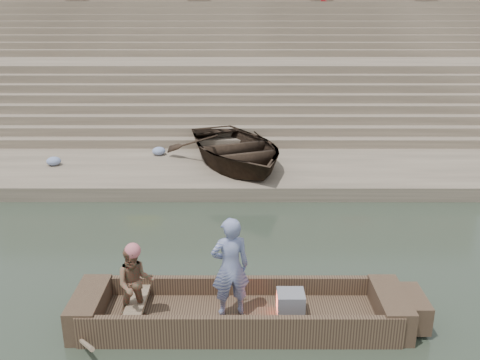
{
  "coord_description": "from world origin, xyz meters",
  "views": [
    {
      "loc": [
        0.39,
        -7.19,
        5.25
      ],
      "look_at": [
        0.38,
        3.84,
        1.4
      ],
      "focal_mm": 38.59,
      "sensor_mm": 36.0,
      "label": 1
    }
  ],
  "objects_px": {
    "main_rowboat": "(240,319)",
    "standing_man": "(230,267)",
    "rowing_man": "(135,283)",
    "television": "(290,303)",
    "beached_rowboat": "(236,148)"
  },
  "relations": [
    {
      "from": "main_rowboat",
      "to": "standing_man",
      "type": "relative_size",
      "value": 2.84
    },
    {
      "from": "main_rowboat",
      "to": "rowing_man",
      "type": "relative_size",
      "value": 3.83
    },
    {
      "from": "television",
      "to": "beached_rowboat",
      "type": "relative_size",
      "value": 0.09
    },
    {
      "from": "standing_man",
      "to": "main_rowboat",
      "type": "bearing_deg",
      "value": 165.57
    },
    {
      "from": "standing_man",
      "to": "rowing_man",
      "type": "height_order",
      "value": "standing_man"
    },
    {
      "from": "standing_man",
      "to": "television",
      "type": "bearing_deg",
      "value": 167.02
    },
    {
      "from": "standing_man",
      "to": "beached_rowboat",
      "type": "height_order",
      "value": "standing_man"
    },
    {
      "from": "main_rowboat",
      "to": "television",
      "type": "distance_m",
      "value": 0.9
    },
    {
      "from": "rowing_man",
      "to": "television",
      "type": "distance_m",
      "value": 2.6
    },
    {
      "from": "television",
      "to": "beached_rowboat",
      "type": "xyz_separation_m",
      "value": [
        -0.99,
        7.85,
        0.5
      ]
    },
    {
      "from": "standing_man",
      "to": "beached_rowboat",
      "type": "xyz_separation_m",
      "value": [
        0.01,
        7.84,
        -0.18
      ]
    },
    {
      "from": "standing_man",
      "to": "television",
      "type": "distance_m",
      "value": 1.21
    },
    {
      "from": "main_rowboat",
      "to": "beached_rowboat",
      "type": "bearing_deg",
      "value": 91.05
    },
    {
      "from": "standing_man",
      "to": "beached_rowboat",
      "type": "relative_size",
      "value": 0.35
    },
    {
      "from": "main_rowboat",
      "to": "television",
      "type": "height_order",
      "value": "television"
    }
  ]
}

